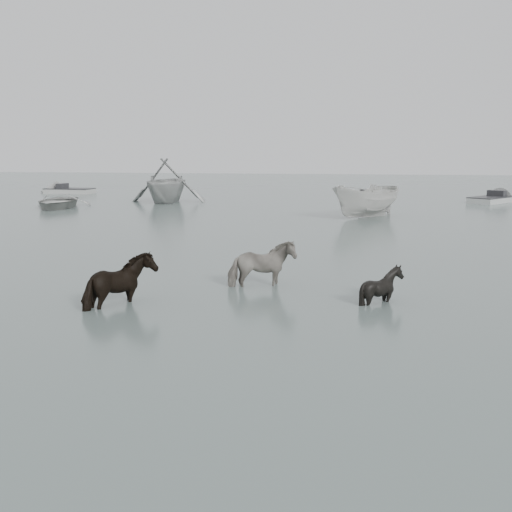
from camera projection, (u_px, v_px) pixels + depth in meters
The scene contains 10 objects.
ground at pixel (221, 306), 14.41m from camera, with size 140.00×140.00×0.00m, color #505F5B.
pony_pinto at pixel (261, 259), 16.28m from camera, with size 0.77×1.69×1.43m, color black.
pony_dark at pixel (121, 273), 14.34m from camera, with size 1.49×1.28×1.51m, color black.
pony_black at pixel (382, 277), 14.68m from camera, with size 0.95×1.07×1.17m, color black.
rowboat_lead at pixel (57, 200), 37.28m from camera, with size 3.18×4.45×0.92m, color #A8A8A3.
rowboat_trail at pixel (167, 179), 40.83m from camera, with size 4.83×5.60×2.95m, color #A5A7A5.
boat_small at pixel (367, 199), 32.24m from camera, with size 1.76×4.69×1.81m, color beige.
skiff_port at pixel (492, 197), 40.78m from camera, with size 4.99×1.60×0.75m, color #AEB0AD, non-canonical shape.
skiff_outer at pixel (70, 188), 48.78m from camera, with size 5.01×1.60×0.75m, color #A7A8A3, non-canonical shape.
skiff_mid at pixel (365, 194), 42.93m from camera, with size 4.47×1.60×0.75m, color #A3A6A3, non-canonical shape.
Camera 1 is at (2.91, -13.73, 3.54)m, focal length 45.00 mm.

